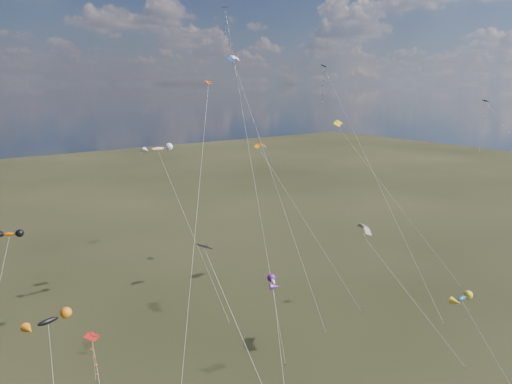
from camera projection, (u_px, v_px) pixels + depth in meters
diamond_black_high at (329, 97)px, 78.16m from camera, size 4.16×29.29×35.15m
diamond_navy_tall at (230, 49)px, 65.64m from camera, size 8.23×24.71×42.98m
diamond_black_mid at (235, 319)px, 33.16m from camera, size 3.07×13.93×20.15m
diamond_red_low at (95, 364)px, 36.82m from camera, size 1.80×9.25×12.25m
diamond_navy_right at (491, 136)px, 63.24m from camera, size 14.00×20.02×29.78m
diamond_orange_center at (199, 189)px, 49.38m from camera, size 16.48×20.54×32.26m
parafoil_yellow at (340, 123)px, 72.56m from camera, size 14.01×17.26×26.61m
parafoil_blue_white at (235, 60)px, 67.09m from camera, size 1.98×21.01×36.28m
parafoil_striped at (365, 226)px, 54.17m from camera, size 7.35×12.71×16.14m
parafoil_tricolor at (261, 146)px, 70.33m from camera, size 6.57×17.68×23.27m
novelty_black_orange at (48, 322)px, 36.34m from camera, size 3.53×8.52×13.96m
novelty_orange_black at (9, 235)px, 55.65m from camera, size 7.58×10.76×14.55m
novelty_white_purple at (273, 282)px, 45.82m from camera, size 5.20×9.59×12.89m
novelty_redwhite_stripe at (158, 149)px, 66.55m from camera, size 5.12×14.96×23.28m
novelty_blue_yellow at (462, 299)px, 41.30m from camera, size 6.08×6.81×13.39m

